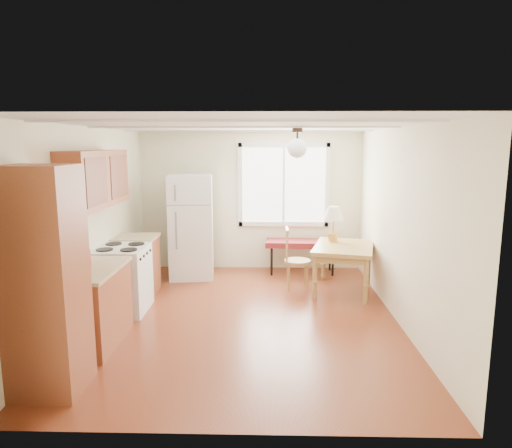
{
  "coord_description": "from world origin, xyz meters",
  "views": [
    {
      "loc": [
        0.31,
        -5.77,
        2.27
      ],
      "look_at": [
        0.14,
        0.65,
        1.15
      ],
      "focal_mm": 32.0,
      "sensor_mm": 36.0,
      "label": 1
    }
  ],
  "objects_px": {
    "bench": "(302,244)",
    "dining_table": "(344,252)",
    "refrigerator": "(191,226)",
    "chair": "(292,254)"
  },
  "relations": [
    {
      "from": "bench",
      "to": "dining_table",
      "type": "xyz_separation_m",
      "value": [
        0.57,
        -1.02,
        0.1
      ]
    },
    {
      "from": "refrigerator",
      "to": "dining_table",
      "type": "distance_m",
      "value": 2.61
    },
    {
      "from": "refrigerator",
      "to": "dining_table",
      "type": "relative_size",
      "value": 1.32
    },
    {
      "from": "refrigerator",
      "to": "chair",
      "type": "distance_m",
      "value": 1.83
    },
    {
      "from": "bench",
      "to": "dining_table",
      "type": "relative_size",
      "value": 0.97
    },
    {
      "from": "refrigerator",
      "to": "bench",
      "type": "xyz_separation_m",
      "value": [
        1.92,
        0.27,
        -0.36
      ]
    },
    {
      "from": "bench",
      "to": "chair",
      "type": "relative_size",
      "value": 1.36
    },
    {
      "from": "chair",
      "to": "bench",
      "type": "bearing_deg",
      "value": 75.48
    },
    {
      "from": "refrigerator",
      "to": "chair",
      "type": "xyz_separation_m",
      "value": [
        1.7,
        -0.59,
        -0.34
      ]
    },
    {
      "from": "dining_table",
      "to": "chair",
      "type": "height_order",
      "value": "chair"
    }
  ]
}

